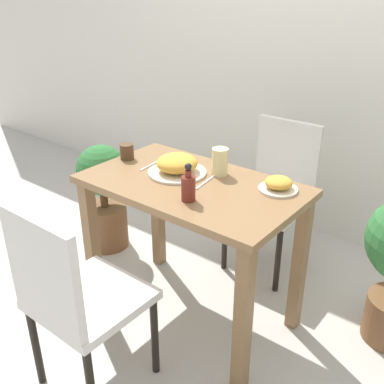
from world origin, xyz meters
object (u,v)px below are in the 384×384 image
(sauce_bottle, at_px, (188,187))
(potted_plant_left, at_px, (104,193))
(juice_glass, at_px, (220,162))
(food_plate, at_px, (177,165))
(side_plate, at_px, (278,185))
(chair_far, at_px, (276,188))
(chair_near, at_px, (74,295))
(drink_cup, at_px, (127,152))

(sauce_bottle, relative_size, potted_plant_left, 0.24)
(juice_glass, height_order, potted_plant_left, juice_glass)
(food_plate, xyz_separation_m, side_plate, (0.48, 0.13, -0.02))
(side_plate, distance_m, potted_plant_left, 1.30)
(chair_far, distance_m, juice_glass, 0.65)
(food_plate, xyz_separation_m, sauce_bottle, (0.23, -0.19, 0.02))
(sauce_bottle, bearing_deg, potted_plant_left, 160.41)
(chair_near, bearing_deg, food_plate, -85.43)
(chair_far, xyz_separation_m, potted_plant_left, (-0.95, -0.52, -0.12))
(chair_far, relative_size, sauce_bottle, 5.25)
(drink_cup, height_order, potted_plant_left, drink_cup)
(chair_near, xyz_separation_m, chair_far, (0.14, 1.38, 0.00))
(drink_cup, height_order, sauce_bottle, sauce_bottle)
(side_plate, relative_size, juice_glass, 1.33)
(chair_near, height_order, chair_far, same)
(food_plate, bearing_deg, side_plate, 15.36)
(food_plate, xyz_separation_m, drink_cup, (-0.33, -0.01, -0.00))
(drink_cup, distance_m, sauce_bottle, 0.59)
(sauce_bottle, distance_m, potted_plant_left, 1.14)
(side_plate, bearing_deg, chair_near, -116.70)
(juice_glass, distance_m, sauce_bottle, 0.32)
(chair_near, relative_size, food_plate, 3.12)
(chair_near, bearing_deg, juice_glass, -97.77)
(chair_near, xyz_separation_m, potted_plant_left, (-0.81, 0.86, -0.12))
(chair_near, bearing_deg, side_plate, -116.70)
(food_plate, relative_size, drink_cup, 3.55)
(drink_cup, xyz_separation_m, sauce_bottle, (0.56, -0.18, 0.02))
(side_plate, bearing_deg, juice_glass, -177.47)
(food_plate, height_order, juice_glass, juice_glass)
(chair_far, height_order, food_plate, chair_far)
(potted_plant_left, bearing_deg, side_plate, -1.07)
(chair_far, bearing_deg, chair_near, -95.81)
(chair_near, height_order, juice_glass, juice_glass)
(chair_near, xyz_separation_m, juice_glass, (0.11, 0.83, 0.33))
(chair_near, bearing_deg, potted_plant_left, -46.75)
(food_plate, bearing_deg, juice_glass, 34.86)
(chair_near, height_order, food_plate, chair_near)
(chair_far, height_order, juice_glass, juice_glass)
(food_plate, bearing_deg, sauce_bottle, -40.72)
(food_plate, bearing_deg, chair_far, 73.69)
(chair_near, bearing_deg, chair_far, -95.81)
(side_plate, xyz_separation_m, juice_glass, (-0.31, -0.01, 0.04))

